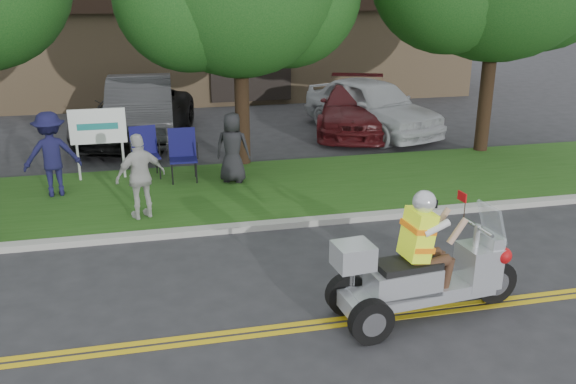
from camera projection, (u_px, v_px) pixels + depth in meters
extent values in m
plane|color=#28282B|center=(286.00, 310.00, 8.76)|extent=(120.00, 120.00, 0.00)
cube|color=gold|center=(295.00, 331.00, 8.22)|extent=(60.00, 0.10, 0.01)
cube|color=gold|center=(292.00, 325.00, 8.37)|extent=(60.00, 0.10, 0.01)
cube|color=#A8A89E|center=(251.00, 227.00, 11.54)|extent=(60.00, 0.25, 0.12)
cube|color=#204D14|center=(235.00, 191.00, 13.53)|extent=(60.00, 4.00, 0.10)
cube|color=#9E7F5B|center=(235.00, 41.00, 26.01)|extent=(18.00, 8.00, 4.00)
cube|color=black|center=(249.00, 3.00, 21.72)|extent=(18.00, 0.30, 0.60)
cylinder|color=#332114|center=(242.00, 84.00, 14.80)|extent=(0.36, 0.36, 4.20)
cylinder|color=#332114|center=(489.00, 65.00, 15.88)|extent=(0.36, 0.36, 4.76)
cylinder|color=silver|center=(79.00, 162.00, 13.94)|extent=(0.06, 0.06, 1.10)
cylinder|color=silver|center=(124.00, 159.00, 14.15)|extent=(0.06, 0.06, 1.10)
cube|color=white|center=(98.00, 126.00, 13.78)|extent=(1.25, 0.06, 0.80)
cylinder|color=black|center=(495.00, 282.00, 8.87)|extent=(0.66, 0.22, 0.65)
cylinder|color=black|center=(371.00, 322.00, 7.87)|extent=(0.62, 0.22, 0.61)
cylinder|color=black|center=(347.00, 294.00, 8.57)|extent=(0.62, 0.22, 0.61)
cube|color=silver|center=(423.00, 292.00, 8.49)|extent=(2.11, 0.71, 0.20)
cube|color=silver|center=(403.00, 281.00, 8.32)|extent=(1.02, 0.60, 0.38)
cube|color=black|center=(408.00, 265.00, 8.26)|extent=(0.91, 0.54, 0.11)
cube|color=silver|center=(478.00, 265.00, 8.66)|extent=(0.54, 0.57, 0.60)
cube|color=silver|center=(492.00, 222.00, 8.50)|extent=(0.26, 0.52, 0.53)
cube|color=silver|center=(353.00, 256.00, 7.93)|extent=(0.53, 0.50, 0.33)
sphere|color=#B20C0F|center=(501.00, 254.00, 8.54)|extent=(0.24, 0.24, 0.24)
cube|color=#DCFF1A|center=(418.00, 234.00, 8.15)|extent=(0.42, 0.47, 0.71)
sphere|color=silver|center=(424.00, 202.00, 8.02)|extent=(0.32, 0.32, 0.32)
cylinder|color=black|center=(172.00, 174.00, 13.69)|extent=(0.03, 0.03, 0.49)
cylinder|color=black|center=(197.00, 173.00, 13.79)|extent=(0.03, 0.03, 0.49)
cylinder|color=black|center=(172.00, 168.00, 14.14)|extent=(0.03, 0.03, 0.49)
cylinder|color=black|center=(195.00, 167.00, 14.25)|extent=(0.03, 0.03, 0.49)
cube|color=#0F0E45|center=(183.00, 160.00, 13.88)|extent=(0.63, 0.57, 0.04)
cube|color=#0F0E45|center=(182.00, 142.00, 14.02)|extent=(0.62, 0.19, 0.67)
cylinder|color=black|center=(136.00, 171.00, 13.89)|extent=(0.03, 0.03, 0.49)
cylinder|color=black|center=(160.00, 169.00, 14.07)|extent=(0.03, 0.03, 0.49)
cylinder|color=black|center=(134.00, 166.00, 14.33)|extent=(0.03, 0.03, 0.49)
cylinder|color=black|center=(157.00, 163.00, 14.50)|extent=(0.03, 0.03, 0.49)
cube|color=#11104B|center=(146.00, 157.00, 14.11)|extent=(0.68, 0.64, 0.04)
cube|color=#11104B|center=(143.00, 140.00, 14.24)|extent=(0.63, 0.26, 0.66)
imported|color=#BABBB4|center=(141.00, 176.00, 11.62)|extent=(1.06, 0.74, 1.67)
imported|color=#15153A|center=(52.00, 154.00, 12.83)|extent=(1.27, 0.87, 1.81)
imported|color=black|center=(233.00, 148.00, 13.74)|extent=(0.91, 0.76, 1.60)
imported|color=#343437|center=(141.00, 108.00, 18.08)|extent=(2.03, 5.43, 1.77)
imported|color=black|center=(135.00, 116.00, 17.78)|extent=(3.93, 5.79, 1.47)
imported|color=#491114|center=(355.00, 107.00, 18.94)|extent=(3.72, 5.53, 1.49)
imported|color=#B5B7BD|center=(371.00, 106.00, 18.59)|extent=(3.54, 5.38, 1.70)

